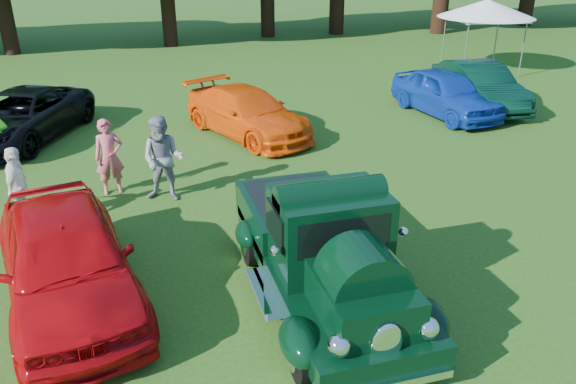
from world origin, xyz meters
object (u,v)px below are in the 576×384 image
object	(u,v)px
back_car_black	(21,116)
spectator_grey	(163,159)
back_car_blue	(446,93)
hero_pickup	(323,251)
spectator_white	(18,188)
back_car_orange	(247,113)
red_convertible	(66,259)
spectator_pink	(109,157)
back_car_green	(479,86)
canopy_tent	(487,9)

from	to	relation	value
back_car_black	spectator_grey	bearing A→B (deg)	-31.06
back_car_blue	back_car_black	bearing A→B (deg)	167.27
hero_pickup	spectator_grey	world-z (taller)	hero_pickup
hero_pickup	spectator_white	size ratio (longest dim) A/B	3.00
back_car_orange	back_car_blue	bearing A→B (deg)	-21.53
hero_pickup	back_car_orange	bearing A→B (deg)	85.83
back_car_black	spectator_white	world-z (taller)	spectator_white
hero_pickup	red_convertible	world-z (taller)	hero_pickup
back_car_orange	spectator_pink	world-z (taller)	spectator_pink
back_car_orange	hero_pickup	bearing A→B (deg)	-117.62
back_car_blue	spectator_white	size ratio (longest dim) A/B	2.55
back_car_blue	spectator_grey	size ratio (longest dim) A/B	2.24
back_car_black	spectator_grey	xyz separation A→B (m)	(3.50, -5.15, 0.25)
back_car_green	canopy_tent	xyz separation A→B (m)	(3.22, 4.80, 1.81)
hero_pickup	back_car_green	xyz separation A→B (m)	(8.62, 8.84, -0.11)
back_car_green	canopy_tent	world-z (taller)	canopy_tent
back_car_black	back_car_orange	xyz separation A→B (m)	(6.15, -1.37, -0.02)
spectator_pink	back_car_orange	bearing A→B (deg)	32.32
red_convertible	back_car_black	bearing A→B (deg)	90.56
red_convertible	canopy_tent	xyz separation A→B (m)	(15.65, 12.69, 1.76)
back_car_orange	spectator_grey	distance (m)	4.63
back_car_blue	canopy_tent	xyz separation A→B (m)	(4.75, 5.26, 1.83)
back_car_black	spectator_pink	size ratio (longest dim) A/B	2.89
back_car_black	back_car_orange	bearing A→B (deg)	12.19
back_car_orange	spectator_pink	bearing A→B (deg)	-164.21
back_car_blue	back_car_green	xyz separation A→B (m)	(1.52, 0.46, 0.01)
spectator_white	back_car_black	bearing A→B (deg)	13.68
back_car_blue	spectator_grey	world-z (taller)	spectator_grey
spectator_pink	spectator_white	world-z (taller)	spectator_pink
hero_pickup	spectator_pink	world-z (taller)	hero_pickup
red_convertible	spectator_white	distance (m)	3.15
back_car_blue	spectator_grey	bearing A→B (deg)	-163.95
back_car_blue	spectator_grey	distance (m)	9.99
back_car_green	spectator_grey	xyz separation A→B (m)	(-10.68, -4.45, 0.21)
spectator_grey	canopy_tent	world-z (taller)	canopy_tent
spectator_grey	canopy_tent	distance (m)	16.78
spectator_grey	back_car_black	bearing A→B (deg)	146.16
canopy_tent	hero_pickup	bearing A→B (deg)	-130.97
red_convertible	back_car_orange	world-z (taller)	red_convertible
spectator_pink	spectator_grey	world-z (taller)	spectator_grey
hero_pickup	canopy_tent	world-z (taller)	canopy_tent
back_car_orange	back_car_green	distance (m)	8.05
canopy_tent	red_convertible	bearing A→B (deg)	-140.98
back_car_blue	spectator_white	distance (m)	12.77
hero_pickup	back_car_blue	world-z (taller)	hero_pickup
back_car_orange	spectator_grey	bearing A→B (deg)	-148.52
red_convertible	back_car_green	xyz separation A→B (m)	(12.43, 7.89, -0.05)
back_car_black	spectator_pink	xyz separation A→B (m)	(2.38, -4.45, 0.17)
back_car_black	back_car_green	xyz separation A→B (m)	(14.18, -0.70, 0.05)
back_car_orange	spectator_white	world-z (taller)	spectator_white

